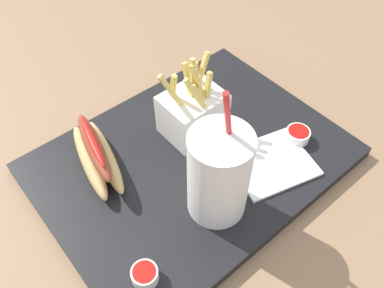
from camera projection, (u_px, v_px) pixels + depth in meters
The scene contains 8 objects.
ground_plane at pixel (192, 168), 0.65m from camera, with size 2.40×2.40×0.02m, color #8C6B4C.
food_tray at pixel (192, 160), 0.63m from camera, with size 0.47×0.35×0.02m, color black.
soda_cup at pixel (219, 175), 0.51m from camera, with size 0.08×0.08×0.22m.
fries_basket at pixel (193, 112), 0.63m from camera, with size 0.10×0.08×0.14m.
hot_dog_1 at pixel (96, 155), 0.59m from camera, with size 0.08×0.16×0.06m.
ketchup_cup_1 at pixel (145, 274), 0.49m from camera, with size 0.03×0.03×0.02m.
ketchup_cup_2 at pixel (298, 135), 0.64m from camera, with size 0.04×0.04×0.02m.
napkin_stack at pixel (271, 163), 0.61m from camera, with size 0.12×0.10×0.01m, color white.
Camera 1 is at (-0.25, -0.30, 0.51)m, focal length 36.87 mm.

